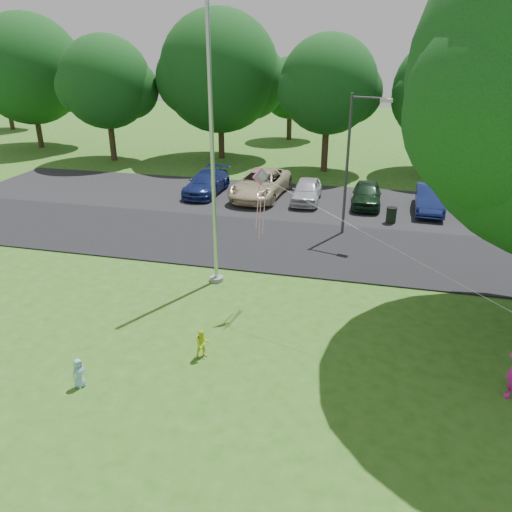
% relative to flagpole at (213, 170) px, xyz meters
% --- Properties ---
extents(ground, '(120.00, 120.00, 0.00)m').
position_rel_flagpole_xyz_m(ground, '(3.50, -5.00, -4.17)').
color(ground, '#2D6119').
rests_on(ground, ground).
extents(park_road, '(60.00, 6.00, 0.06)m').
position_rel_flagpole_xyz_m(park_road, '(3.50, 4.00, -4.14)').
color(park_road, black).
rests_on(park_road, ground).
extents(parking_strip, '(42.00, 7.00, 0.06)m').
position_rel_flagpole_xyz_m(parking_strip, '(3.50, 10.50, -4.14)').
color(parking_strip, black).
rests_on(parking_strip, ground).
extents(flagpole, '(0.50, 0.50, 10.00)m').
position_rel_flagpole_xyz_m(flagpole, '(0.00, 0.00, 0.00)').
color(flagpole, '#B7BABF').
rests_on(flagpole, ground).
extents(street_lamp, '(1.71, 0.64, 6.22)m').
position_rel_flagpole_xyz_m(street_lamp, '(4.37, 5.98, -0.43)').
color(street_lamp, '#3F3F44').
rests_on(street_lamp, ground).
extents(trash_can, '(0.51, 0.51, 0.81)m').
position_rel_flagpole_xyz_m(trash_can, '(6.31, 8.00, -3.76)').
color(trash_can, black).
rests_on(trash_can, ground).
extents(tree_row, '(64.35, 11.94, 10.88)m').
position_rel_flagpole_xyz_m(tree_row, '(5.09, 19.23, 1.55)').
color(tree_row, '#332316').
rests_on(tree_row, ground).
extents(horizon_trees, '(77.46, 7.20, 7.02)m').
position_rel_flagpole_xyz_m(horizon_trees, '(7.56, 28.88, 0.14)').
color(horizon_trees, '#332316').
rests_on(horizon_trees, ground).
extents(parked_cars, '(16.68, 5.53, 1.49)m').
position_rel_flagpole_xyz_m(parked_cars, '(2.52, 10.59, -3.42)').
color(parked_cars, navy).
rests_on(parked_cars, ground).
extents(child_yellow, '(0.54, 0.50, 0.88)m').
position_rel_flagpole_xyz_m(child_yellow, '(1.13, -4.75, -3.73)').
color(child_yellow, '#DDF526').
rests_on(child_yellow, ground).
extents(child_blue, '(0.39, 0.46, 0.81)m').
position_rel_flagpole_xyz_m(child_blue, '(-1.52, -6.70, -3.76)').
color(child_blue, '#8BC1D6').
rests_on(child_blue, ground).
extents(kite, '(7.50, 3.52, 2.52)m').
position_rel_flagpole_xyz_m(kite, '(2.21, -1.38, -0.28)').
color(kite, pink).
rests_on(kite, ground).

